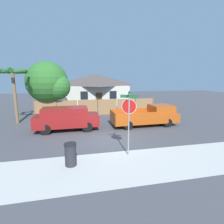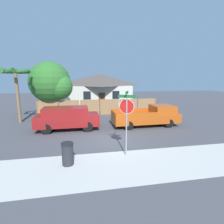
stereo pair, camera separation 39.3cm
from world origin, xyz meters
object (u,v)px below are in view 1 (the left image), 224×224
at_px(house, 95,88).
at_px(oak_tree, 49,83).
at_px(palm_tree, 13,77).
at_px(trash_bin, 71,154).
at_px(orange_pickup, 147,116).
at_px(stop_sign, 129,112).
at_px(red_suv, 66,118).

xyz_separation_m(house, oak_tree, (-5.85, -8.19, 1.05)).
height_order(palm_tree, trash_bin, palm_tree).
distance_m(house, oak_tree, 10.12).
bearing_deg(house, trash_bin, -100.38).
xyz_separation_m(orange_pickup, stop_sign, (-3.34, -5.27, 1.44)).
height_order(red_suv, stop_sign, stop_sign).
height_order(red_suv, orange_pickup, red_suv).
relative_size(house, red_suv, 2.01).
distance_m(orange_pickup, stop_sign, 6.41).
bearing_deg(oak_tree, orange_pickup, -35.10).
bearing_deg(palm_tree, orange_pickup, -15.79).
bearing_deg(stop_sign, palm_tree, 156.70).
distance_m(house, red_suv, 14.77).
distance_m(house, orange_pickup, 14.46).
height_order(oak_tree, red_suv, oak_tree).
bearing_deg(palm_tree, trash_bin, -61.92).
height_order(oak_tree, trash_bin, oak_tree).
relative_size(oak_tree, red_suv, 1.19).
xyz_separation_m(oak_tree, trash_bin, (2.20, -11.74, -2.90)).
xyz_separation_m(stop_sign, trash_bin, (-2.93, -0.52, -1.73)).
distance_m(palm_tree, trash_bin, 10.70).
bearing_deg(orange_pickup, trash_bin, -138.17).
relative_size(red_suv, trash_bin, 4.50).
distance_m(palm_tree, orange_pickup, 11.91).
xyz_separation_m(orange_pickup, trash_bin, (-6.27, -5.79, -0.29)).
distance_m(stop_sign, trash_bin, 3.44).
xyz_separation_m(palm_tree, red_suv, (4.38, -3.12, -3.13)).
distance_m(oak_tree, orange_pickup, 10.68).
xyz_separation_m(oak_tree, stop_sign, (5.13, -11.22, -1.17)).
height_order(palm_tree, orange_pickup, palm_tree).
height_order(red_suv, trash_bin, red_suv).
xyz_separation_m(palm_tree, orange_pickup, (11.02, -3.12, -3.28)).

